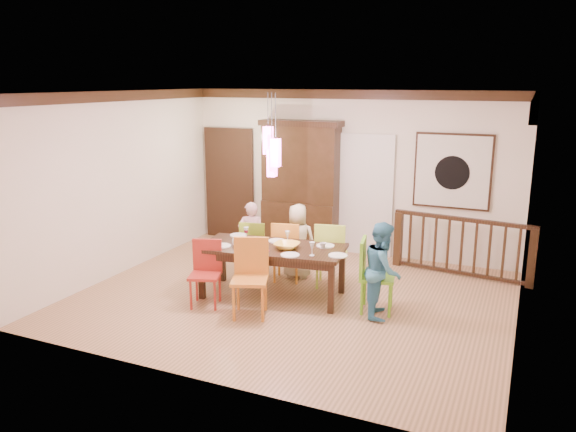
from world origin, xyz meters
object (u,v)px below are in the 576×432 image
at_px(chair_end_right, 378,271).
at_px(balustrade, 462,246).
at_px(chair_far_left, 255,244).
at_px(person_far_left, 251,237).
at_px(person_end_right, 383,270).
at_px(person_far_mid, 298,241).
at_px(china_hutch, 301,186).
at_px(dining_table, 273,252).

height_order(chair_end_right, balustrade, chair_end_right).
xyz_separation_m(chair_far_left, person_far_left, (-0.11, 0.08, 0.07)).
bearing_deg(person_far_left, chair_end_right, 137.62).
height_order(balustrade, person_end_right, person_end_right).
bearing_deg(person_far_mid, balustrade, -164.75).
height_order(balustrade, person_far_mid, person_far_mid).
bearing_deg(china_hutch, person_far_mid, -69.15).
relative_size(china_hutch, person_far_mid, 1.99).
bearing_deg(person_far_left, balustrade, 176.34).
distance_m(person_far_left, person_far_mid, 0.78).
bearing_deg(person_far_mid, chair_end_right, 141.52).
distance_m(person_far_mid, person_end_right, 1.86).
distance_m(chair_end_right, china_hutch, 3.14).
relative_size(chair_end_right, person_end_right, 0.78).
xyz_separation_m(chair_end_right, balustrade, (0.85, 1.93, -0.07)).
relative_size(dining_table, balustrade, 0.96).
xyz_separation_m(balustrade, person_end_right, (-0.76, -2.04, 0.14)).
bearing_deg(balustrade, chair_end_right, -106.69).
relative_size(chair_end_right, person_far_mid, 0.84).
bearing_deg(chair_far_left, balustrade, -169.46).
xyz_separation_m(person_far_left, person_end_right, (2.38, -0.86, 0.05)).
bearing_deg(dining_table, chair_end_right, -5.36).
xyz_separation_m(chair_end_right, china_hutch, (-2.06, 2.28, 0.61)).
bearing_deg(balustrade, person_end_right, -103.25).
xyz_separation_m(chair_end_right, person_far_mid, (-1.51, 0.82, 0.02)).
distance_m(china_hutch, person_far_left, 1.66).
relative_size(person_far_left, person_far_mid, 0.99).
bearing_deg(person_end_right, china_hutch, 30.31).
distance_m(chair_far_left, person_end_right, 2.40).
distance_m(china_hutch, balustrade, 3.02).
bearing_deg(balustrade, chair_far_left, -150.09).
distance_m(person_far_left, person_end_right, 2.53).
height_order(dining_table, balustrade, balustrade).
relative_size(dining_table, chair_far_left, 2.38).
distance_m(balustrade, person_far_mid, 2.61).
bearing_deg(person_end_right, person_far_mid, 48.00).
relative_size(dining_table, chair_end_right, 2.15).
bearing_deg(china_hutch, chair_end_right, -47.82).
relative_size(person_far_left, person_end_right, 0.92).
xyz_separation_m(chair_far_left, person_end_right, (2.27, -0.77, 0.12)).
height_order(chair_end_right, person_end_right, person_end_right).
height_order(china_hutch, person_far_left, china_hutch).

